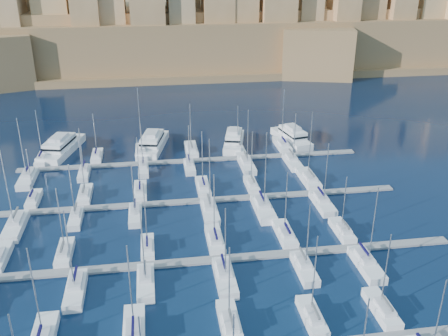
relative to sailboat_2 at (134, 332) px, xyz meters
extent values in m
plane|color=black|center=(13.40, 28.21, -0.75)|extent=(600.00, 600.00, 0.00)
cube|color=slate|center=(13.40, 16.21, -0.55)|extent=(84.00, 2.00, 0.40)
cube|color=slate|center=(13.40, 38.21, -0.55)|extent=(84.00, 2.00, 0.40)
cube|color=slate|center=(13.40, 60.21, -0.55)|extent=(84.00, 2.00, 0.40)
cylinder|color=#9EA0A8|center=(-12.01, 0.70, 7.32)|extent=(0.18, 0.18, 13.34)
cube|color=#0D0A37|center=(-12.01, -1.30, 2.05)|extent=(0.35, 3.99, 0.35)
cube|color=white|center=(0.00, 0.12, -0.21)|extent=(2.95, 9.82, 1.69)
cube|color=silver|center=(0.00, -0.86, 0.99)|extent=(2.06, 4.42, 0.70)
cylinder|color=#9EA0A8|center=(0.00, 0.61, 6.95)|extent=(0.18, 0.18, 12.63)
cube|color=#0D0A37|center=(0.00, -1.35, 2.04)|extent=(0.35, 3.93, 0.35)
cube|color=white|center=(13.11, -0.25, -0.23)|extent=(2.72, 9.08, 1.65)
cube|color=silver|center=(13.11, -1.16, 0.95)|extent=(1.91, 4.08, 0.70)
cylinder|color=#9EA0A8|center=(13.11, 0.20, 6.31)|extent=(0.18, 0.18, 11.42)
cube|color=#595B60|center=(13.11, -1.61, 2.00)|extent=(0.35, 3.63, 0.35)
cube|color=white|center=(24.85, -0.61, -0.24)|extent=(2.51, 8.36, 1.62)
cube|color=silver|center=(24.85, -1.45, 0.92)|extent=(1.76, 3.76, 0.70)
cylinder|color=#9EA0A8|center=(24.85, -0.19, 6.73)|extent=(0.18, 0.18, 12.34)
cube|color=#595B60|center=(24.85, -1.87, 1.97)|extent=(0.35, 3.34, 0.35)
cube|color=white|center=(35.35, -0.45, -0.24)|extent=(2.60, 8.68, 1.63)
cube|color=silver|center=(35.35, -1.32, 0.93)|extent=(1.82, 3.91, 0.70)
cylinder|color=#9EA0A8|center=(35.35, -0.02, 6.33)|extent=(0.18, 0.18, 11.51)
cube|color=#595B60|center=(35.35, -1.75, 1.98)|extent=(0.35, 3.47, 0.35)
cylinder|color=#9EA0A8|center=(36.44, -11.54, 6.73)|extent=(0.18, 0.18, 12.30)
cube|color=white|center=(-22.72, 21.62, -0.23)|extent=(2.65, 8.83, 1.64)
cube|color=white|center=(-12.07, 21.40, -0.24)|extent=(2.52, 8.39, 1.62)
cube|color=silver|center=(-12.07, 20.56, 0.92)|extent=(1.76, 3.77, 0.70)
cylinder|color=#9EA0A8|center=(-12.07, 21.82, 6.29)|extent=(0.18, 0.18, 11.44)
cube|color=#595B60|center=(-12.07, 20.14, 1.97)|extent=(0.35, 3.35, 0.35)
cube|color=white|center=(2.01, 21.02, -0.26)|extent=(2.29, 7.63, 1.58)
cube|color=silver|center=(2.01, 20.26, 0.88)|extent=(1.60, 3.43, 0.70)
cylinder|color=#9EA0A8|center=(2.01, 21.40, 6.33)|extent=(0.18, 0.18, 11.61)
cube|color=#0D0A37|center=(2.01, 19.88, 1.93)|extent=(0.35, 3.05, 0.35)
cube|color=white|center=(13.94, 21.81, -0.22)|extent=(2.76, 9.20, 1.66)
cube|color=silver|center=(13.94, 20.89, 0.96)|extent=(1.93, 4.14, 0.70)
cylinder|color=#9EA0A8|center=(13.94, 22.27, 6.57)|extent=(0.18, 0.18, 11.93)
cube|color=#0D0A37|center=(13.94, 20.43, 2.01)|extent=(0.35, 3.68, 0.35)
cube|color=white|center=(26.90, 21.77, -0.22)|extent=(2.74, 9.12, 1.66)
cube|color=silver|center=(26.90, 20.86, 0.95)|extent=(1.91, 4.10, 0.70)
cylinder|color=#9EA0A8|center=(26.90, 22.22, 6.32)|extent=(0.18, 0.18, 11.42)
cube|color=#0D0A37|center=(26.90, 20.40, 2.00)|extent=(0.35, 3.65, 0.35)
cube|color=white|center=(37.69, 21.39, -0.24)|extent=(2.51, 8.36, 1.62)
cube|color=silver|center=(37.69, 20.55, 0.92)|extent=(1.76, 3.76, 0.70)
cylinder|color=#9EA0A8|center=(37.69, 21.81, 5.62)|extent=(0.18, 0.18, 10.10)
cube|color=#595B60|center=(37.69, 20.13, 1.97)|extent=(0.35, 3.34, 0.35)
cube|color=white|center=(-8.97, 10.54, -0.22)|extent=(2.80, 9.35, 1.67)
cube|color=silver|center=(-8.97, 11.47, 0.96)|extent=(1.96, 4.21, 0.70)
cylinder|color=#9EA0A8|center=(-8.97, 10.07, 7.31)|extent=(0.18, 0.18, 13.39)
cube|color=#0D0A37|center=(-8.97, 11.94, 2.01)|extent=(0.35, 3.74, 0.35)
cube|color=white|center=(1.63, 10.73, -0.23)|extent=(2.68, 8.95, 1.65)
cube|color=silver|center=(1.63, 11.63, 0.94)|extent=(1.88, 4.03, 0.70)
cylinder|color=#9EA0A8|center=(1.63, 10.29, 6.81)|extent=(0.18, 0.18, 12.43)
cube|color=#595B60|center=(1.63, 12.08, 1.99)|extent=(0.35, 3.58, 0.35)
cube|color=white|center=(14.03, 10.26, -0.20)|extent=(2.97, 9.90, 1.70)
cube|color=silver|center=(14.03, 11.25, 0.99)|extent=(2.08, 4.46, 0.70)
cylinder|color=#9EA0A8|center=(14.03, 9.76, 6.63)|extent=(0.18, 0.18, 11.97)
cube|color=#0D0A37|center=(14.03, 11.74, 2.04)|extent=(0.35, 3.96, 0.35)
cube|color=white|center=(27.23, 10.79, -0.23)|extent=(2.65, 8.83, 1.64)
cube|color=silver|center=(27.23, 11.68, 0.94)|extent=(1.85, 3.97, 0.70)
cylinder|color=#9EA0A8|center=(27.23, 10.35, 6.23)|extent=(0.18, 0.18, 11.27)
cube|color=#595B60|center=(27.23, 12.12, 1.99)|extent=(0.35, 3.53, 0.35)
cube|color=white|center=(37.68, 10.30, -0.21)|extent=(2.95, 9.82, 1.69)
cube|color=silver|center=(37.68, 11.28, 0.99)|extent=(2.06, 4.42, 0.70)
cylinder|color=#9EA0A8|center=(37.68, 9.81, 7.50)|extent=(0.18, 0.18, 13.72)
cube|color=#0D0A37|center=(37.68, 11.77, 2.04)|extent=(0.35, 3.93, 0.35)
cube|color=white|center=(-21.29, 43.11, -0.26)|extent=(2.34, 7.81, 1.59)
cube|color=silver|center=(-21.29, 42.33, 0.89)|extent=(1.64, 3.51, 0.70)
cylinder|color=#9EA0A8|center=(-21.29, 43.50, 5.73)|extent=(0.18, 0.18, 10.38)
cube|color=#0D0A37|center=(-21.29, 41.94, 1.94)|extent=(0.35, 3.12, 0.35)
cube|color=white|center=(-10.93, 43.60, -0.23)|extent=(2.64, 8.79, 1.64)
cube|color=silver|center=(-10.93, 42.73, 0.94)|extent=(1.85, 3.96, 0.70)
cylinder|color=#9EA0A8|center=(-10.93, 44.04, 6.84)|extent=(0.18, 0.18, 12.51)
cube|color=#595B60|center=(-10.93, 42.29, 1.99)|extent=(0.35, 3.52, 0.35)
cube|color=white|center=(0.67, 43.66, -0.23)|extent=(2.67, 8.90, 1.64)
cube|color=silver|center=(0.67, 42.77, 0.94)|extent=(1.87, 4.00, 0.70)
cylinder|color=#9EA0A8|center=(0.67, 44.10, 6.32)|extent=(0.18, 0.18, 11.45)
cube|color=#0D0A37|center=(0.67, 42.32, 1.99)|extent=(0.35, 3.56, 0.35)
cube|color=white|center=(14.25, 43.73, -0.23)|extent=(2.71, 9.04, 1.65)
cube|color=silver|center=(14.25, 42.83, 0.95)|extent=(1.90, 4.07, 0.70)
cylinder|color=#9EA0A8|center=(14.25, 44.18, 6.63)|extent=(0.18, 0.18, 12.06)
cube|color=#0D0A37|center=(14.25, 42.37, 2.00)|extent=(0.35, 3.62, 0.35)
cube|color=white|center=(24.99, 43.14, -0.26)|extent=(2.36, 7.87, 1.59)
cube|color=silver|center=(24.99, 42.36, 0.89)|extent=(1.65, 3.54, 0.70)
cylinder|color=#9EA0A8|center=(24.99, 43.54, 6.39)|extent=(0.18, 0.18, 11.70)
cube|color=#595B60|center=(24.99, 41.96, 1.94)|extent=(0.35, 3.15, 0.35)
cube|color=white|center=(38.43, 44.39, -0.19)|extent=(3.11, 10.36, 1.72)
cube|color=silver|center=(38.43, 43.35, 1.02)|extent=(2.18, 4.66, 0.70)
cylinder|color=#9EA0A8|center=(38.43, 44.91, 8.14)|extent=(0.18, 0.18, 14.94)
cube|color=#595B60|center=(38.43, 42.84, 2.07)|extent=(0.35, 4.14, 0.35)
cube|color=white|center=(-22.52, 31.93, -0.19)|extent=(3.17, 10.55, 1.73)
cube|color=silver|center=(-22.52, 32.99, 1.03)|extent=(2.22, 4.75, 0.70)
cylinder|color=#9EA0A8|center=(-22.52, 31.41, 8.11)|extent=(0.18, 0.18, 14.88)
cube|color=#595B60|center=(-22.52, 33.52, 2.08)|extent=(0.35, 4.22, 0.35)
cube|color=white|center=(-11.61, 33.33, -0.26)|extent=(2.33, 7.75, 1.59)
cube|color=silver|center=(-11.61, 34.11, 0.89)|extent=(1.63, 3.49, 0.70)
cylinder|color=#9EA0A8|center=(-11.61, 32.95, 6.02)|extent=(0.18, 0.18, 10.98)
cube|color=#595B60|center=(-11.61, 34.50, 1.94)|extent=(0.35, 3.10, 0.35)
cube|color=white|center=(-0.26, 33.03, -0.24)|extent=(2.51, 8.36, 1.62)
cube|color=silver|center=(-0.26, 33.87, 0.92)|extent=(1.75, 3.76, 0.70)
cylinder|color=#9EA0A8|center=(-0.26, 32.61, 5.78)|extent=(0.18, 0.18, 10.42)
cube|color=#0D0A37|center=(-0.26, 34.28, 1.97)|extent=(0.35, 3.34, 0.35)
cube|color=white|center=(14.37, 32.28, -0.21)|extent=(2.96, 9.86, 1.69)
cube|color=silver|center=(14.37, 33.27, 0.99)|extent=(2.07, 4.44, 0.70)
cylinder|color=#9EA0A8|center=(14.37, 31.79, 8.05)|extent=(0.18, 0.18, 14.81)
cube|color=#595B60|center=(14.37, 33.76, 2.04)|extent=(0.35, 3.94, 0.35)
cube|color=white|center=(25.11, 31.73, -0.18)|extent=(3.29, 10.96, 1.75)
cube|color=silver|center=(25.11, 32.82, 1.05)|extent=(2.30, 4.93, 0.70)
cylinder|color=#9EA0A8|center=(25.11, 31.18, 8.54)|extent=(0.18, 0.18, 15.69)
cube|color=#0D0A37|center=(25.11, 33.37, 2.10)|extent=(0.35, 4.38, 0.35)
cube|color=white|center=(37.65, 32.30, -0.21)|extent=(2.94, 9.81, 1.69)
cube|color=silver|center=(37.65, 33.28, 0.99)|extent=(2.06, 4.42, 0.70)
cylinder|color=#9EA0A8|center=(37.65, 31.81, 6.95)|extent=(0.18, 0.18, 12.62)
cube|color=#0D0A37|center=(37.65, 33.77, 2.04)|extent=(0.35, 3.93, 0.35)
cube|color=white|center=(-23.50, 65.49, -0.24)|extent=(2.57, 8.55, 1.63)
cube|color=silver|center=(-23.50, 64.63, 0.93)|extent=(1.80, 3.85, 0.70)
cylinder|color=#9EA0A8|center=(-23.50, 65.91, 6.53)|extent=(0.18, 0.18, 11.91)
cube|color=#0D0A37|center=(-23.50, 64.20, 1.98)|extent=(0.35, 3.42, 0.35)
cube|color=white|center=(-10.22, 65.45, -0.24)|extent=(2.54, 8.48, 1.62)
cube|color=silver|center=(-10.22, 64.60, 0.92)|extent=(1.78, 3.82, 0.70)
cylinder|color=#9EA0A8|center=(-10.22, 65.88, 5.76)|extent=(0.18, 0.18, 10.37)
cube|color=#0D0A37|center=(-10.22, 64.18, 1.97)|extent=(0.35, 3.39, 0.35)
cube|color=white|center=(0.95, 66.41, -0.19)|extent=(3.12, 10.40, 1.72)
cube|color=silver|center=(0.95, 65.37, 1.02)|extent=(2.18, 4.68, 0.70)
cylinder|color=#9EA0A8|center=(0.95, 66.93, 8.69)|extent=(0.18, 0.18, 16.04)
cube|color=#595B60|center=(0.95, 64.85, 2.07)|extent=(0.35, 4.16, 0.35)
cube|color=white|center=(13.67, 66.29, -0.20)|extent=(3.05, 10.15, 1.71)
cube|color=silver|center=(13.67, 65.27, 1.01)|extent=(2.13, 4.57, 0.70)
cylinder|color=#9EA0A8|center=(13.67, 66.79, 6.44)|extent=(0.18, 0.18, 11.57)
cube|color=#595B60|center=(13.67, 64.76, 2.06)|extent=(0.35, 4.06, 0.35)
cube|color=white|center=(25.89, 65.73, -0.23)|extent=(2.71, 9.05, 1.65)
cube|color=silver|center=(25.89, 64.83, 0.95)|extent=(1.90, 4.07, 0.70)
cylinder|color=#9EA0A8|center=(25.89, 66.18, 5.93)|extent=(0.18, 0.18, 10.66)
cube|color=#595B60|center=(25.89, 64.38, 2.00)|extent=(0.35, 3.62, 0.35)
cube|color=white|center=(37.98, 66.27, -0.20)|extent=(3.04, 10.12, 1.71)
cube|color=silver|center=(37.98, 65.26, 1.00)|extent=(2.12, 4.55, 0.70)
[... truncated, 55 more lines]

